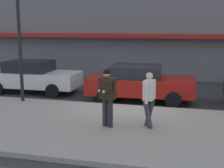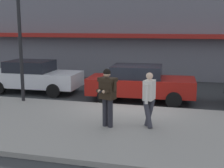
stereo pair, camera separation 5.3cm
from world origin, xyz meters
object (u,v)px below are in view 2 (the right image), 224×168
man_texting_on_phone (107,91)px  street_lamp_post (19,27)px  pedestrian_in_light_coat (149,96)px  parked_sedan_near (33,76)px  parked_sedan_mid (140,83)px

man_texting_on_phone → street_lamp_post: street_lamp_post is taller
pedestrian_in_light_coat → parked_sedan_near: bearing=145.6°
man_texting_on_phone → street_lamp_post: (-4.26, 2.35, 1.89)m
parked_sedan_mid → street_lamp_post: bearing=-159.2°
man_texting_on_phone → street_lamp_post: size_ratio=0.37×
man_texting_on_phone → parked_sedan_mid: bearing=85.5°
parked_sedan_mid → street_lamp_post: street_lamp_post is taller
parked_sedan_near → street_lamp_post: street_lamp_post is taller
parked_sedan_near → parked_sedan_mid: size_ratio=0.98×
parked_sedan_mid → pedestrian_in_light_coat: bearing=-76.6°
parked_sedan_near → parked_sedan_mid: bearing=-4.9°
parked_sedan_mid → man_texting_on_phone: bearing=-94.5°
parked_sedan_near → man_texting_on_phone: 6.76m
man_texting_on_phone → pedestrian_in_light_coat: (1.23, 0.29, -0.14)m
man_texting_on_phone → parked_sedan_near: bearing=137.6°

